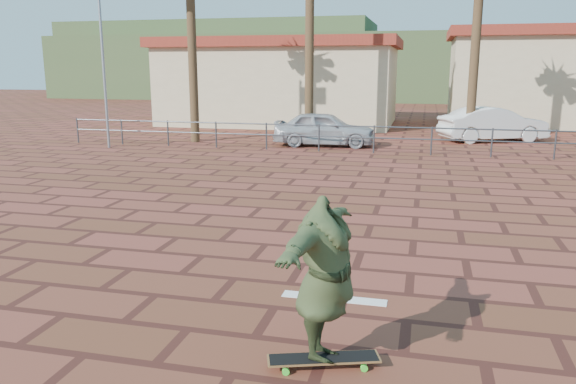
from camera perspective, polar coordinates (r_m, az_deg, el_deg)
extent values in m
plane|color=brown|center=(8.86, 1.43, -7.35)|extent=(120.00, 120.00, 0.00)
cube|color=white|center=(7.64, 4.69, -10.71)|extent=(1.40, 0.22, 0.01)
cylinder|color=#47494F|center=(24.53, -20.59, 5.87)|extent=(0.06, 0.06, 1.00)
cylinder|color=#47494F|center=(23.46, -16.52, 5.88)|extent=(0.06, 0.06, 1.00)
cylinder|color=#47494F|center=(22.53, -12.09, 5.86)|extent=(0.06, 0.06, 1.00)
cylinder|color=#47494F|center=(21.73, -7.31, 5.80)|extent=(0.06, 0.06, 1.00)
cylinder|color=#47494F|center=(21.10, -2.21, 5.69)|extent=(0.06, 0.06, 1.00)
cylinder|color=#47494F|center=(20.64, 3.16, 5.53)|extent=(0.06, 0.06, 1.00)
cylinder|color=#47494F|center=(20.37, 8.72, 5.31)|extent=(0.06, 0.06, 1.00)
cylinder|color=#47494F|center=(20.30, 14.37, 5.04)|extent=(0.06, 0.06, 1.00)
cylinder|color=#47494F|center=(20.42, 20.00, 4.72)|extent=(0.06, 0.06, 1.00)
cylinder|color=#47494F|center=(20.73, 25.51, 4.36)|extent=(0.06, 0.06, 1.00)
cylinder|color=#47494F|center=(20.32, 8.76, 6.57)|extent=(24.00, 0.05, 0.05)
cylinder|color=#47494F|center=(20.37, 8.72, 5.45)|extent=(24.00, 0.05, 0.05)
cylinder|color=gray|center=(22.49, -18.40, 14.44)|extent=(0.10, 0.10, 8.00)
cylinder|color=brown|center=(23.55, -9.69, 13.56)|extent=(0.36, 0.36, 7.00)
cylinder|color=brown|center=(23.65, 2.20, 15.17)|extent=(0.36, 0.36, 8.20)
cylinder|color=brown|center=(23.71, 18.41, 12.50)|extent=(0.36, 0.36, 6.50)
cube|color=beige|center=(31.14, -0.70, 10.68)|extent=(12.00, 7.00, 4.00)
cube|color=maroon|center=(31.15, -0.71, 14.82)|extent=(12.60, 7.60, 0.50)
cube|color=beige|center=(32.75, 25.14, 10.05)|extent=(10.00, 6.00, 4.50)
cube|color=maroon|center=(32.79, 25.56, 14.40)|extent=(10.60, 6.60, 0.50)
cube|color=#384C28|center=(58.17, 12.31, 12.25)|extent=(70.00, 18.00, 6.00)
cube|color=#384C28|center=(68.41, -6.75, 13.29)|extent=(35.00, 14.00, 8.00)
cube|color=olive|center=(6.00, 3.64, -16.52)|extent=(1.17, 0.61, 0.02)
cube|color=black|center=(6.00, 3.64, -16.42)|extent=(1.13, 0.57, 0.00)
cube|color=silver|center=(5.98, -0.32, -16.97)|extent=(0.12, 0.20, 0.03)
cube|color=silver|center=(6.09, 7.51, -16.52)|extent=(0.12, 0.20, 0.03)
cylinder|color=#44E931|center=(5.90, -0.23, -17.79)|extent=(0.08, 0.05, 0.07)
cylinder|color=#44E931|center=(6.10, -0.41, -16.70)|extent=(0.08, 0.05, 0.07)
cylinder|color=#44E931|center=(6.00, 7.74, -17.31)|extent=(0.08, 0.05, 0.07)
cylinder|color=#44E931|center=(6.20, 7.26, -16.27)|extent=(0.08, 0.05, 0.07)
imported|color=#333F22|center=(5.64, 3.76, -8.81)|extent=(0.77, 2.14, 1.70)
imported|color=#ACAEB3|center=(22.11, 3.71, 6.44)|extent=(4.05, 1.88, 1.34)
imported|color=white|center=(24.90, 20.10, 6.49)|extent=(4.58, 3.05, 1.43)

